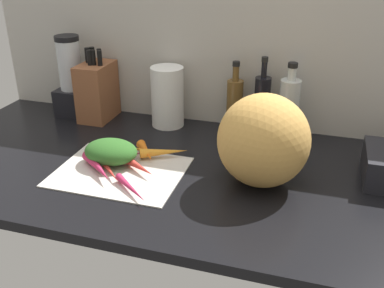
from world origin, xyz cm
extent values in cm
cube|color=black|center=(0.00, 0.00, -1.50)|extent=(170.00, 80.00, 3.00)
cube|color=#BCB7AD|center=(0.00, 38.50, 30.00)|extent=(170.00, 3.00, 60.00)
cube|color=beige|center=(-15.65, -9.07, 0.40)|extent=(37.59, 29.50, 0.80)
cone|color=orange|center=(-11.57, 1.83, 2.32)|extent=(9.98, 11.39, 3.04)
cone|color=#B2264C|center=(-16.94, -2.73, 1.98)|extent=(10.66, 11.00, 2.36)
cone|color=orange|center=(-19.06, -5.66, 2.19)|extent=(16.81, 4.14, 2.78)
cone|color=red|center=(-18.71, -10.78, 1.88)|extent=(14.17, 14.14, 2.16)
cone|color=red|center=(-21.59, -1.73, 2.42)|extent=(13.54, 8.83, 3.25)
cone|color=orange|center=(-6.05, 3.13, 2.37)|extent=(14.99, 9.28, 3.14)
cone|color=#B2264C|center=(-21.21, -12.12, 2.56)|extent=(15.64, 14.56, 3.51)
cone|color=red|center=(-10.04, -7.81, 2.22)|extent=(13.20, 9.47, 2.85)
cone|color=orange|center=(-18.53, 1.87, 2.21)|extent=(17.72, 7.13, 2.81)
cone|color=#B2264C|center=(-7.28, -19.40, 1.86)|extent=(13.66, 11.56, 2.11)
ellipsoid|color=#2D6023|center=(-20.32, -4.95, 4.34)|extent=(16.73, 12.87, 7.08)
ellipsoid|color=gold|center=(25.52, -2.41, 13.18)|extent=(25.69, 25.38, 26.36)
cube|color=brown|center=(-41.77, 28.09, 10.71)|extent=(10.57, 16.33, 21.43)
cylinder|color=black|center=(-44.85, 28.97, 24.18)|extent=(1.92, 1.92, 5.50)
cylinder|color=black|center=(-43.62, 30.26, 24.18)|extent=(2.02, 2.02, 5.50)
cylinder|color=black|center=(-42.39, 26.13, 24.18)|extent=(1.96, 1.96, 5.50)
cylinder|color=black|center=(-41.15, 26.57, 24.18)|extent=(1.59, 1.59, 5.50)
cylinder|color=black|center=(-39.92, 28.83, 24.18)|extent=(1.65, 1.65, 5.50)
cylinder|color=black|center=(-38.69, 26.68, 24.18)|extent=(1.73, 1.73, 5.50)
cube|color=black|center=(-52.92, 29.02, 5.19)|extent=(11.72, 11.72, 10.38)
cylinder|color=silver|center=(-52.92, 29.02, 19.71)|extent=(8.79, 8.79, 18.66)
cylinder|color=black|center=(-52.92, 29.02, 29.94)|extent=(8.97, 8.97, 1.80)
cylinder|color=white|center=(-14.13, 29.50, 11.00)|extent=(11.85, 11.85, 22.00)
cylinder|color=brown|center=(10.23, 31.96, 9.28)|extent=(5.77, 5.77, 18.57)
cylinder|color=brown|center=(10.23, 31.96, 21.18)|extent=(2.23, 2.23, 5.22)
cylinder|color=black|center=(10.23, 31.96, 24.58)|extent=(2.56, 2.56, 1.60)
cylinder|color=black|center=(19.88, 31.70, 10.31)|extent=(5.58, 5.58, 20.62)
cylinder|color=black|center=(19.88, 31.70, 23.37)|extent=(1.95, 1.95, 5.49)
cylinder|color=black|center=(19.88, 31.70, 26.91)|extent=(2.25, 2.25, 1.60)
cylinder|color=silver|center=(29.31, 29.32, 10.63)|extent=(6.87, 6.87, 21.25)
cylinder|color=silver|center=(29.31, 29.32, 23.40)|extent=(2.81, 2.81, 4.29)
cylinder|color=black|center=(29.31, 29.32, 26.35)|extent=(3.23, 3.23, 1.60)
camera|label=1|loc=(38.83, -113.73, 65.03)|focal=41.42mm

